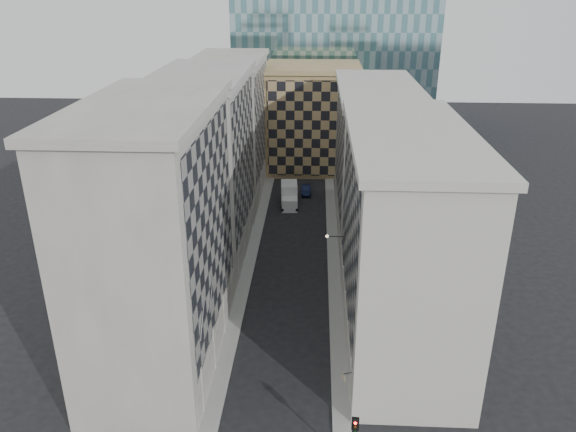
% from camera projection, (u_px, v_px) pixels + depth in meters
% --- Properties ---
extents(sidewalk_west, '(1.50, 100.00, 0.15)m').
position_uv_depth(sidewalk_west, '(250.00, 258.00, 70.98)').
color(sidewalk_west, gray).
rests_on(sidewalk_west, ground).
extents(sidewalk_east, '(1.50, 100.00, 0.15)m').
position_uv_depth(sidewalk_east, '(333.00, 260.00, 70.48)').
color(sidewalk_east, gray).
rests_on(sidewalk_east, ground).
extents(bldg_left_a, '(10.80, 22.80, 23.70)m').
position_uv_depth(bldg_left_a, '(159.00, 237.00, 49.18)').
color(bldg_left_a, gray).
rests_on(bldg_left_a, ground).
extents(bldg_left_b, '(10.80, 22.80, 22.70)m').
position_uv_depth(bldg_left_b, '(206.00, 166.00, 69.60)').
color(bldg_left_b, '#9A978F').
rests_on(bldg_left_b, ground).
extents(bldg_left_c, '(10.80, 22.80, 21.70)m').
position_uv_depth(bldg_left_c, '(231.00, 126.00, 90.02)').
color(bldg_left_c, gray).
rests_on(bldg_left_c, ground).
extents(bldg_right_a, '(10.80, 26.80, 20.70)m').
position_uv_depth(bldg_right_a, '(401.00, 239.00, 52.43)').
color(bldg_right_a, '#B6B2A6').
rests_on(bldg_right_a, ground).
extents(bldg_right_b, '(10.80, 28.80, 19.70)m').
position_uv_depth(bldg_right_b, '(375.00, 158.00, 77.43)').
color(bldg_right_b, '#B6B2A6').
rests_on(bldg_right_b, ground).
extents(tan_block, '(16.80, 14.80, 18.80)m').
position_uv_depth(tan_block, '(312.00, 118.00, 101.81)').
color(tan_block, '#9E8354').
rests_on(tan_block, ground).
extents(church_tower, '(7.20, 7.20, 51.50)m').
position_uv_depth(church_tower, '(304.00, 11.00, 108.03)').
color(church_tower, '#2B2621').
rests_on(church_tower, ground).
extents(flagpoles_left, '(0.10, 6.33, 2.33)m').
position_uv_depth(flagpoles_left, '(207.00, 307.00, 45.85)').
color(flagpoles_left, gray).
rests_on(flagpoles_left, ground).
extents(bracket_lamp, '(1.98, 0.36, 0.36)m').
position_uv_depth(bracket_lamp, '(329.00, 236.00, 62.62)').
color(bracket_lamp, black).
rests_on(bracket_lamp, ground).
extents(traffic_light, '(0.54, 0.47, 4.25)m').
position_uv_depth(traffic_light, '(355.00, 432.00, 39.64)').
color(traffic_light, black).
rests_on(traffic_light, sidewalk_east).
extents(box_truck, '(2.90, 6.26, 3.35)m').
position_uv_depth(box_truck, '(289.00, 196.00, 87.36)').
color(box_truck, silver).
rests_on(box_truck, ground).
extents(dark_car, '(1.67, 4.37, 1.42)m').
position_uv_depth(dark_car, '(306.00, 190.00, 92.19)').
color(dark_car, '#0E1734').
rests_on(dark_car, ground).
extents(shop_sign, '(0.80, 0.60, 0.69)m').
position_uv_depth(shop_sign, '(344.00, 376.00, 44.19)').
color(shop_sign, black).
rests_on(shop_sign, ground).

